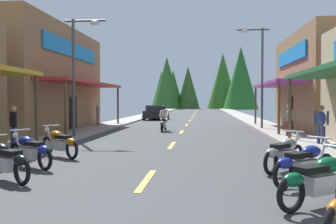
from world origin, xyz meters
TOP-DOWN VIEW (x-y plane):
  - ground at (0.00, 34.02)m, footprint 9.12×98.05m
  - sidewalk_left at (-5.66, 34.02)m, footprint 2.21×98.05m
  - sidewalk_right at (5.66, 34.02)m, footprint 2.21×98.05m
  - centerline_dashes at (0.00, 39.33)m, footprint 0.16×76.21m
  - storefront_left_far at (-9.82, 22.28)m, footprint 7.97×12.29m
  - streetlamp_left at (-4.66, 17.48)m, footprint 1.99×0.30m
  - streetlamp_right at (4.68, 24.01)m, footprint 1.99×0.30m
  - motorcycle_parked_right_1 at (3.34, 6.68)m, footprint 1.78×1.35m
  - motorcycle_parked_right_2 at (3.53, 8.37)m, footprint 1.70×1.46m
  - motorcycle_parked_right_3 at (3.43, 10.00)m, footprint 1.40×1.75m
  - motorcycle_parked_left_1 at (-3.22, 8.14)m, footprint 1.83×1.29m
  - motorcycle_parked_left_2 at (-3.45, 9.84)m, footprint 1.83×1.28m
  - motorcycle_parked_left_3 at (-3.38, 11.77)m, footprint 1.76×1.38m
  - rider_cruising_lead at (-1.11, 22.29)m, footprint 0.60×2.14m
  - pedestrian_by_shop at (-5.62, 13.00)m, footprint 0.44×0.44m
  - pedestrian_browsing at (-6.14, 25.61)m, footprint 0.28×0.57m
  - pedestrian_waiting at (5.47, 18.75)m, footprint 0.43×0.47m
  - pedestrian_strolling at (6.02, 15.49)m, footprint 0.53×0.38m
  - parked_car_curbside at (-3.36, 36.04)m, footprint 2.21×4.37m
  - treeline_backdrop at (0.96, 84.30)m, footprint 23.93×13.51m

SIDE VIEW (x-z plane):
  - ground at x=0.00m, z-range -0.10..0.00m
  - centerline_dashes at x=0.00m, z-range 0.00..0.01m
  - sidewalk_left at x=-5.66m, z-range 0.00..0.12m
  - sidewalk_right at x=5.66m, z-range 0.00..0.12m
  - motorcycle_parked_right_1 at x=3.34m, z-range -0.03..1.01m
  - motorcycle_parked_right_2 at x=3.53m, z-range -0.03..1.01m
  - motorcycle_parked_right_3 at x=3.43m, z-range -0.03..1.01m
  - motorcycle_parked_left_1 at x=-3.22m, z-range -0.03..1.01m
  - motorcycle_parked_left_2 at x=-3.45m, z-range -0.03..1.01m
  - motorcycle_parked_left_3 at x=-3.38m, z-range -0.03..1.01m
  - rider_cruising_lead at x=-1.11m, z-range -0.13..1.44m
  - parked_car_curbside at x=-3.36m, z-range -0.01..1.39m
  - pedestrian_browsing at x=-6.14m, z-range 0.12..1.68m
  - pedestrian_waiting at x=5.47m, z-range 0.13..1.77m
  - pedestrian_strolling at x=6.02m, z-range 0.13..1.79m
  - pedestrian_by_shop at x=-5.62m, z-range 0.13..1.80m
  - storefront_left_far at x=-9.82m, z-range 0.00..6.35m
  - streetlamp_left at x=-4.66m, z-range 0.90..6.67m
  - streetlamp_right at x=4.68m, z-range 0.94..7.35m
  - treeline_backdrop at x=0.96m, z-range -0.78..12.51m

